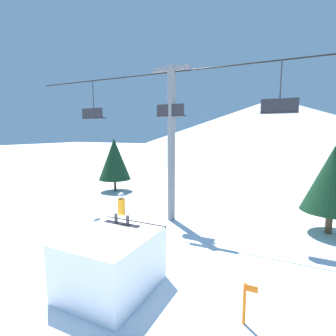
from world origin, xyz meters
TOP-DOWN VIEW (x-y plane):
  - ground_plane at (0.00, 0.00)m, footprint 220.00×220.00m
  - mountain_ridge at (0.00, 73.52)m, footprint 87.69×87.69m
  - snow_ramp at (0.29, 0.19)m, footprint 2.77×3.23m
  - snowboarder at (0.01, 1.26)m, footprint 1.58×0.29m
  - chairlift at (-1.05, 8.04)m, footprint 21.66×0.49m
  - pine_tree_near at (7.88, 9.77)m, footprint 3.12×3.12m
  - pine_tree_far at (-9.45, 13.23)m, footprint 3.01×3.01m
  - trail_marker at (4.88, 0.52)m, footprint 0.41×0.10m

SIDE VIEW (x-z plane):
  - ground_plane at x=0.00m, z-range 0.00..0.00m
  - trail_marker at x=4.88m, z-range 0.05..1.32m
  - snow_ramp at x=0.29m, z-range 0.00..2.05m
  - snowboarder at x=0.01m, z-range 2.03..3.30m
  - pine_tree_near at x=7.88m, z-range 0.63..5.54m
  - pine_tree_far at x=-9.45m, z-range 0.57..5.63m
  - chairlift at x=-1.05m, z-range 0.75..10.36m
  - mountain_ridge at x=0.00m, z-range 0.00..14.97m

